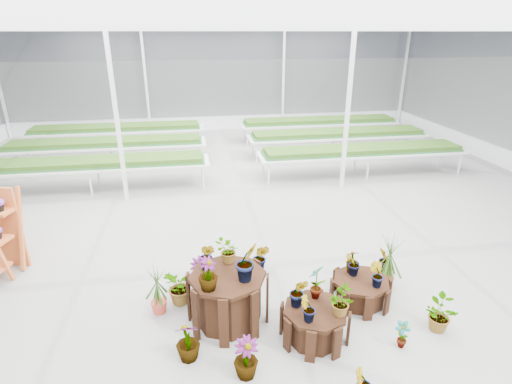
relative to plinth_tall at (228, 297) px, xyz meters
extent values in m
plane|color=gray|center=(0.78, 1.18, -0.41)|extent=(24.00, 24.00, 0.00)
cylinder|color=black|center=(0.00, 0.00, 0.00)|extent=(1.42, 1.42, 0.82)
cylinder|color=black|center=(1.20, -0.60, -0.16)|extent=(1.27, 1.27, 0.51)
cylinder|color=black|center=(2.20, 0.10, -0.20)|extent=(1.07, 1.07, 0.43)
imported|color=#2A4A16|center=(-0.28, 0.20, 0.64)|extent=(0.32, 0.31, 0.46)
imported|color=#2A4A16|center=(0.27, -0.17, 0.72)|extent=(0.42, 0.38, 0.61)
imported|color=#2A4A16|center=(0.05, 0.34, 0.61)|extent=(0.47, 0.48, 0.40)
imported|color=#2A4A16|center=(-0.29, -0.31, 0.66)|extent=(0.38, 0.38, 0.49)
imported|color=#2A4A16|center=(0.97, -0.50, 0.34)|extent=(0.33, 0.30, 0.48)
imported|color=#2A4A16|center=(1.49, -0.75, 0.30)|extent=(0.32, 0.37, 0.40)
imported|color=#2A4A16|center=(1.28, -0.33, 0.38)|extent=(0.35, 0.35, 0.56)
imported|color=#2A4A16|center=(1.01, -0.83, 0.30)|extent=(0.26, 0.23, 0.40)
imported|color=#2A4A16|center=(2.10, 0.23, 0.23)|extent=(0.30, 0.30, 0.43)
imported|color=#2A4A16|center=(2.34, -0.10, 0.22)|extent=(0.29, 0.29, 0.41)
imported|color=#2A4A16|center=(2.13, 0.33, 0.23)|extent=(0.26, 0.26, 0.42)
imported|color=#2A4A16|center=(-0.62, -0.71, -0.12)|extent=(0.35, 0.35, 0.59)
imported|color=#2A4A16|center=(-0.73, 0.53, -0.10)|extent=(0.65, 0.69, 0.62)
imported|color=#2A4A16|center=(0.12, -1.13, -0.12)|extent=(0.34, 0.34, 0.58)
imported|color=#2A4A16|center=(2.37, -0.97, -0.20)|extent=(0.23, 0.27, 0.43)
imported|color=#2A4A16|center=(3.08, -0.72, -0.15)|extent=(0.46, 0.52, 0.53)
imported|color=#2A4A16|center=(2.99, 0.83, -0.14)|extent=(0.37, 0.38, 0.55)
imported|color=#2A4A16|center=(2.32, 0.81, -0.17)|extent=(0.32, 0.28, 0.48)
imported|color=#2A4A16|center=(0.72, 1.24, -0.11)|extent=(0.41, 0.38, 0.60)
imported|color=#2A4A16|center=(-0.40, 0.79, -0.08)|extent=(0.38, 0.38, 0.66)
camera|label=1|loc=(-0.39, -5.06, 3.79)|focal=28.00mm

